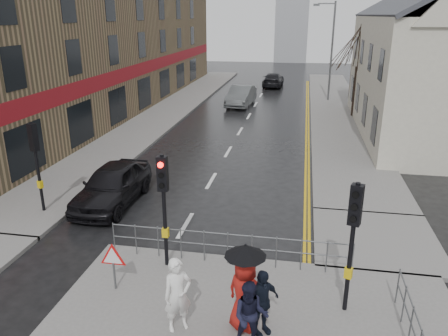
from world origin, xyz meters
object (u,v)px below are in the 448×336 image
at_px(car_mid, 241,96).
at_px(car_parked, 112,185).
at_px(pedestrian_a, 178,295).
at_px(pedestrian_with_umbrella, 245,285).
at_px(pedestrian_b, 251,316).
at_px(pedestrian_d, 261,303).

bearing_deg(car_mid, car_parked, -91.46).
relative_size(pedestrian_a, pedestrian_with_umbrella, 0.83).
height_order(pedestrian_a, pedestrian_with_umbrella, pedestrian_with_umbrella).
distance_m(pedestrian_a, pedestrian_b, 1.75).
xyz_separation_m(pedestrian_with_umbrella, pedestrian_d, (0.39, -0.11, -0.34)).
xyz_separation_m(pedestrian_a, pedestrian_with_umbrella, (1.50, 0.29, 0.25)).
xyz_separation_m(pedestrian_b, car_mid, (-4.16, 27.48, -0.16)).
relative_size(pedestrian_with_umbrella, car_parked, 0.47).
relative_size(pedestrian_a, car_mid, 0.38).
bearing_deg(pedestrian_b, car_parked, 128.59).
xyz_separation_m(pedestrian_a, pedestrian_b, (1.72, -0.32, -0.10)).
distance_m(pedestrian_b, car_parked, 9.50).
bearing_deg(pedestrian_with_umbrella, car_parked, 133.33).
xyz_separation_m(pedestrian_with_umbrella, car_mid, (-3.95, 26.87, -0.50)).
height_order(pedestrian_a, pedestrian_b, pedestrian_a).
bearing_deg(car_parked, car_mid, 84.99).
bearing_deg(pedestrian_a, pedestrian_b, -44.96).
bearing_deg(car_parked, pedestrian_d, -44.31).
height_order(pedestrian_a, pedestrian_d, pedestrian_a).
distance_m(pedestrian_b, pedestrian_d, 0.53).
distance_m(pedestrian_a, car_mid, 27.27).
height_order(pedestrian_a, car_parked, pedestrian_a).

